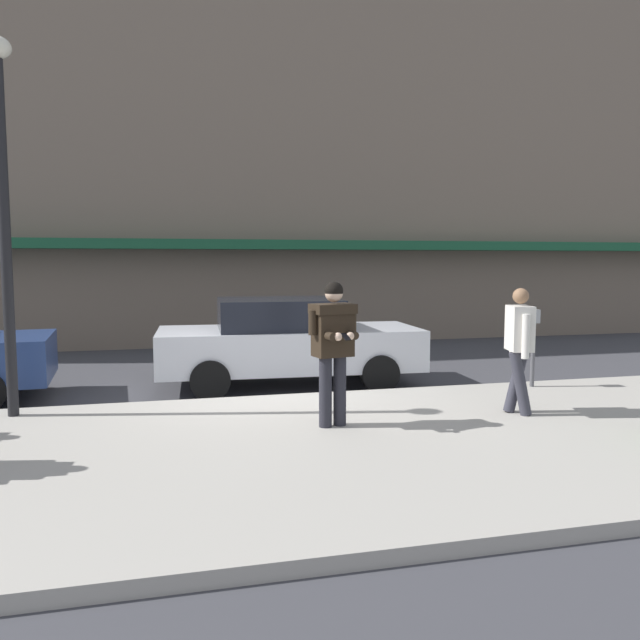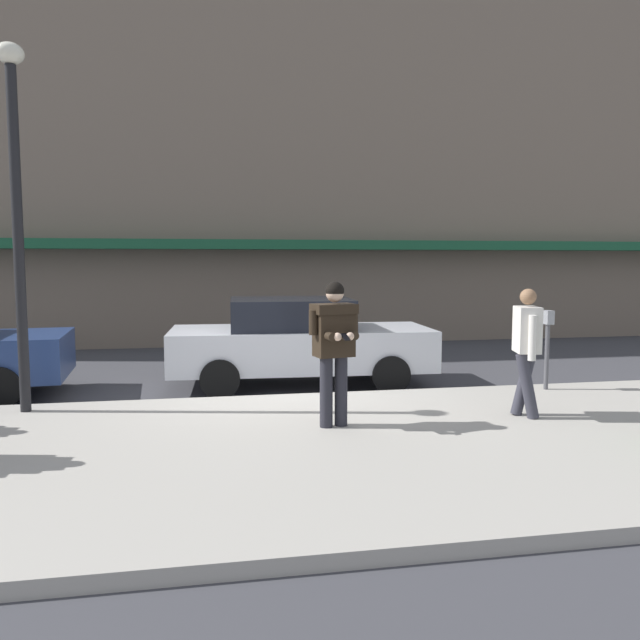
{
  "view_description": "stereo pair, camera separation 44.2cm",
  "coord_description": "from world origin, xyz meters",
  "px_view_note": "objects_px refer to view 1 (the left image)",
  "views": [
    {
      "loc": [
        -1.48,
        -9.53,
        2.2
      ],
      "look_at": [
        0.31,
        -2.34,
        1.49
      ],
      "focal_mm": 35.0,
      "sensor_mm": 36.0,
      "label": 1
    },
    {
      "loc": [
        -1.05,
        -9.63,
        2.2
      ],
      "look_at": [
        0.31,
        -2.34,
        1.49
      ],
      "focal_mm": 35.0,
      "sensor_mm": 36.0,
      "label": 2
    }
  ],
  "objects_px": {
    "parked_sedan_mid": "(287,341)",
    "street_lamp_post": "(3,187)",
    "parking_meter": "(533,336)",
    "pedestrian_in_light_coat": "(519,343)",
    "man_texting_on_phone": "(333,338)"
  },
  "relations": [
    {
      "from": "parking_meter",
      "to": "pedestrian_in_light_coat",
      "type": "bearing_deg",
      "value": -128.02
    },
    {
      "from": "street_lamp_post",
      "to": "parked_sedan_mid",
      "type": "bearing_deg",
      "value": 23.31
    },
    {
      "from": "man_texting_on_phone",
      "to": "parking_meter",
      "type": "relative_size",
      "value": 1.42
    },
    {
      "from": "street_lamp_post",
      "to": "parking_meter",
      "type": "xyz_separation_m",
      "value": [
        7.8,
        0.05,
        -2.17
      ]
    },
    {
      "from": "parked_sedan_mid",
      "to": "street_lamp_post",
      "type": "xyz_separation_m",
      "value": [
        -4.05,
        -1.74,
        2.35
      ]
    },
    {
      "from": "parked_sedan_mid",
      "to": "street_lamp_post",
      "type": "relative_size",
      "value": 0.94
    },
    {
      "from": "parked_sedan_mid",
      "to": "street_lamp_post",
      "type": "distance_m",
      "value": 5.0
    },
    {
      "from": "man_texting_on_phone",
      "to": "parking_meter",
      "type": "xyz_separation_m",
      "value": [
        3.81,
        1.58,
        -0.28
      ]
    },
    {
      "from": "man_texting_on_phone",
      "to": "parking_meter",
      "type": "height_order",
      "value": "man_texting_on_phone"
    },
    {
      "from": "parked_sedan_mid",
      "to": "street_lamp_post",
      "type": "height_order",
      "value": "street_lamp_post"
    },
    {
      "from": "pedestrian_in_light_coat",
      "to": "street_lamp_post",
      "type": "relative_size",
      "value": 0.35
    },
    {
      "from": "man_texting_on_phone",
      "to": "parking_meter",
      "type": "bearing_deg",
      "value": 22.59
    },
    {
      "from": "pedestrian_in_light_coat",
      "to": "parking_meter",
      "type": "distance_m",
      "value": 1.99
    },
    {
      "from": "pedestrian_in_light_coat",
      "to": "street_lamp_post",
      "type": "xyz_separation_m",
      "value": [
        -6.58,
        1.52,
        2.03
      ]
    },
    {
      "from": "pedestrian_in_light_coat",
      "to": "street_lamp_post",
      "type": "bearing_deg",
      "value": 167.0
    }
  ]
}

